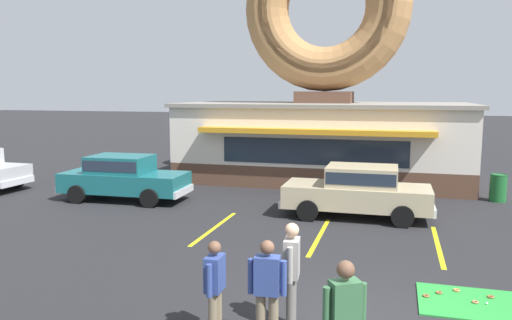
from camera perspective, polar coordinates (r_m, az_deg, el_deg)
donut_shop_building at (r=22.11m, az=7.82°, el=7.46°), size 12.30×6.75×10.96m
mini_donut_near_left at (r=10.20m, az=18.86°, el=-14.47°), size 0.13×0.13×0.04m
mini_donut_mid_centre at (r=10.60m, az=25.24°, el=-13.96°), size 0.13×0.13×0.04m
mini_donut_far_left at (r=10.25m, az=23.78°, el=-14.63°), size 0.13×0.13×0.04m
mini_donut_far_centre at (r=10.44m, az=20.19°, el=-14.03°), size 0.13×0.13×0.04m
mini_donut_far_right at (r=10.67m, az=21.94°, el=-13.63°), size 0.13×0.13×0.04m
golf_ball at (r=10.26m, az=24.87°, el=-14.65°), size 0.04×0.04×0.04m
car_champagne at (r=15.64m, az=11.63°, el=-3.31°), size 4.57×2.00×1.60m
car_teal at (r=18.38m, az=-14.93°, el=-1.77°), size 4.62×2.11×1.60m
pedestrian_blue_sweater_man at (r=6.73m, az=10.06°, el=-17.50°), size 0.52×0.40×1.75m
pedestrian_hooded_kid at (r=8.28m, az=4.08°, el=-12.41°), size 0.28×0.59×1.76m
pedestrian_leather_jacket_man at (r=7.78m, az=1.28°, el=-14.36°), size 0.59×0.28×1.64m
pedestrian_clipboard_woman at (r=8.04m, az=-4.72°, el=-14.02°), size 0.25×0.60×1.56m
trash_bin at (r=19.55m, az=25.94°, el=-2.84°), size 0.57×0.57×0.97m
parking_stripe_far_left at (r=14.36m, az=-4.76°, el=-7.73°), size 0.12×3.60×0.01m
parking_stripe_left at (r=13.64m, az=7.26°, el=-8.62°), size 0.12×3.60×0.01m
parking_stripe_mid_left at (r=13.55m, az=20.07°, el=-9.15°), size 0.12×3.60×0.01m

